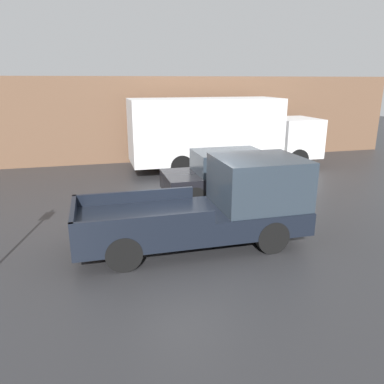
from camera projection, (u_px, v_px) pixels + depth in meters
The scene contains 5 objects.
ground_plane at pixel (193, 244), 9.45m from camera, with size 60.00×60.00×0.00m, color #2D2D30.
building_wall at pixel (139, 120), 18.40m from camera, with size 28.00×0.15×4.15m.
pickup_truck at pixel (218, 205), 9.29m from camera, with size 5.62×2.08×2.14m.
car at pixel (226, 175), 12.89m from camera, with size 4.20×2.00×1.66m.
delivery_truck at pixel (220, 132), 16.94m from camera, with size 8.78×2.48×3.21m.
Camera 1 is at (-2.24, -8.38, 3.97)m, focal length 35.00 mm.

